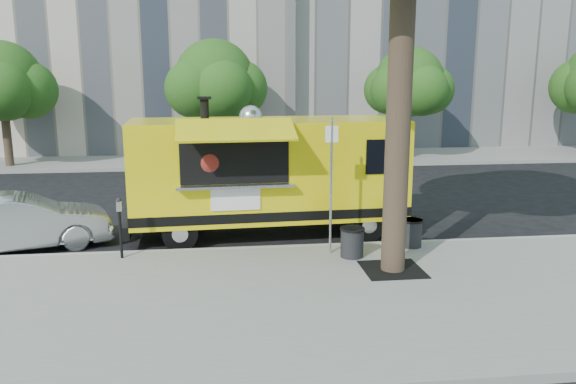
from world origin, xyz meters
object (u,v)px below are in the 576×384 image
food_truck (268,172)px  trash_bin_left (352,241)px  sedan (21,223)px  far_tree_a (1,81)px  parking_meter (120,221)px  trash_bin_right (411,232)px  far_tree_b (214,80)px  far_tree_c (409,82)px  sign_post (331,178)px

food_truck → trash_bin_left: (1.62, -2.45, -1.15)m
sedan → trash_bin_left: (7.47, -1.88, -0.17)m
far_tree_a → sedan: size_ratio=1.33×
parking_meter → trash_bin_right: 6.52m
far_tree_a → parking_meter: (7.00, -13.65, -2.79)m
far_tree_b → trash_bin_right: 15.08m
sedan → trash_bin_left: bearing=-121.8°
far_tree_c → far_tree_b: bearing=178.1°
sign_post → trash_bin_left: size_ratio=4.62×
far_tree_b → far_tree_c: (9.00, -0.30, -0.12)m
far_tree_a → far_tree_b: 9.01m
food_truck → trash_bin_right: bearing=-33.4°
food_truck → far_tree_a: bearing=128.6°
sedan → trash_bin_right: 9.09m
far_tree_a → sedan: 13.46m
sign_post → far_tree_c: bearing=65.2°
far_tree_a → parking_meter: far_tree_a is taller
trash_bin_right → far_tree_b: bearing=107.8°
far_tree_c → sign_post: bearing=-114.8°
far_tree_a → sign_post: far_tree_a is taller
far_tree_b → trash_bin_right: far_tree_b is taller
far_tree_b → sedan: far_tree_b is taller
far_tree_b → sign_post: 14.61m
far_tree_b → sedan: size_ratio=1.37×
far_tree_c → food_truck: (-7.65, -11.83, -2.07)m
sign_post → trash_bin_right: sign_post is taller
sign_post → far_tree_a: bearing=129.8°
far_tree_a → food_truck: (10.35, -11.73, -2.13)m
far_tree_a → far_tree_c: size_ratio=1.03×
sign_post → sedan: 7.31m
parking_meter → food_truck: food_truck is taller
far_tree_b → food_truck: 12.40m
food_truck → trash_bin_right: size_ratio=11.21×
far_tree_a → trash_bin_right: 19.44m
far_tree_b → parking_meter: far_tree_b is taller
sign_post → trash_bin_left: (0.42, -0.33, -1.35)m
far_tree_c → sedan: bearing=-137.4°
far_tree_a → far_tree_c: far_tree_a is taller
parking_meter → far_tree_a: bearing=117.1°
food_truck → parking_meter: bearing=-153.0°
food_truck → sign_post: bearing=-63.2°
sign_post → trash_bin_right: 2.39m
parking_meter → trash_bin_left: (4.97, -0.53, -0.49)m
sedan → trash_bin_left: 7.70m
far_tree_b → far_tree_c: 9.01m
far_tree_c → trash_bin_right: size_ratio=8.13×
far_tree_a → trash_bin_left: size_ratio=8.24×
far_tree_a → trash_bin_right: size_ratio=8.36×
food_truck → sedan: (-5.84, -0.57, -0.99)m
sign_post → sedan: (-7.05, 1.55, -1.19)m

